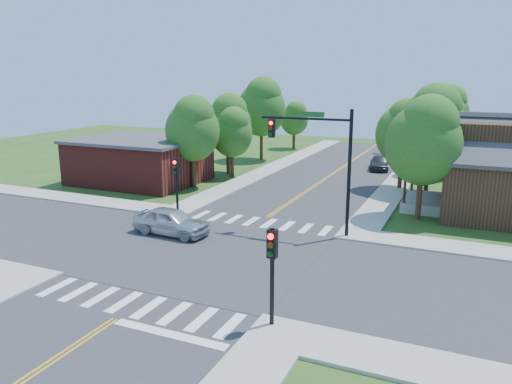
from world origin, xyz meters
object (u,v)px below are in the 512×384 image
at_px(car_silver, 171,222).
at_px(car_dgrey, 379,163).
at_px(signal_pole_nw, 176,176).
at_px(signal_pole_se, 272,259).
at_px(signal_mast_ne, 320,151).

relative_size(car_silver, car_dgrey, 1.02).
bearing_deg(car_dgrey, signal_pole_nw, -122.28).
height_order(signal_pole_se, car_dgrey, signal_pole_se).
height_order(signal_pole_se, car_silver, signal_pole_se).
relative_size(signal_pole_se, car_dgrey, 0.83).
bearing_deg(signal_pole_nw, car_silver, -62.21).
bearing_deg(signal_pole_nw, signal_pole_se, -45.00).
bearing_deg(signal_pole_se, car_silver, 140.73).
relative_size(signal_mast_ne, signal_pole_se, 1.89).
bearing_deg(signal_pole_nw, car_dgrey, 67.00).
relative_size(signal_mast_ne, car_silver, 1.54).
distance_m(signal_mast_ne, signal_pole_nw, 9.76).
height_order(signal_pole_se, signal_pole_nw, same).
distance_m(signal_pole_nw, car_dgrey, 23.37).
xyz_separation_m(signal_pole_se, car_dgrey, (-2.10, 32.63, -2.03)).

